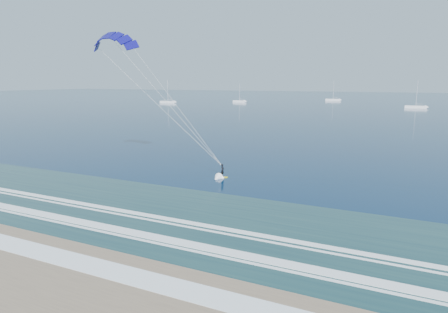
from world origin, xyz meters
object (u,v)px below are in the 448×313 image
kitesurfer_rig (165,100)px  sailboat_1 (239,101)px  sailboat_0 (168,102)px  sailboat_2 (333,100)px  sailboat_3 (416,107)px

kitesurfer_rig → sailboat_1: bearing=110.8°
sailboat_0 → sailboat_1: sailboat_0 is taller
kitesurfer_rig → sailboat_2: 211.57m
kitesurfer_rig → sailboat_3: 159.89m
sailboat_1 → sailboat_2: 61.66m
sailboat_3 → sailboat_0: bearing=-174.1°
sailboat_2 → sailboat_0: bearing=-139.5°
sailboat_1 → kitesurfer_rig: bearing=-69.2°
sailboat_1 → sailboat_0: bearing=-144.9°
kitesurfer_rig → sailboat_1: kitesurfer_rig is taller
sailboat_0 → sailboat_3: (124.25, 12.87, -0.00)m
sailboat_3 → sailboat_1: bearing=173.5°
kitesurfer_rig → sailboat_2: kitesurfer_rig is taller
sailboat_0 → sailboat_3: size_ratio=1.03×
sailboat_0 → sailboat_2: size_ratio=1.06×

